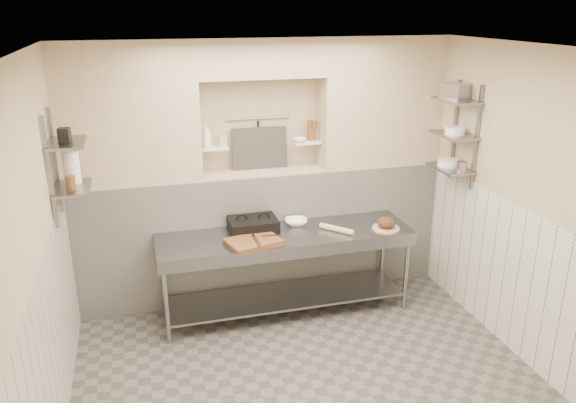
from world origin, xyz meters
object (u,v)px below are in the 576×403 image
object	(u,v)px
panini_press	(253,225)
bread_loaf	(386,222)
mixing_bowl	(296,222)
bowl_alcove	(300,140)
jug_left	(71,167)
cutting_board	(254,242)
rolling_pin	(337,229)
bottle_soap	(207,136)
prep_table	(286,257)

from	to	relation	value
panini_press	bread_loaf	size ratio (longest dim) A/B	2.60
panini_press	bread_loaf	distance (m)	1.37
panini_press	mixing_bowl	world-z (taller)	panini_press
bowl_alcove	jug_left	size ratio (longest dim) A/B	0.49
panini_press	bread_loaf	xyz separation A→B (m)	(1.34, -0.32, 0.01)
panini_press	mixing_bowl	xyz separation A→B (m)	(0.48, 0.05, -0.04)
mixing_bowl	cutting_board	bearing A→B (deg)	-144.91
cutting_board	bowl_alcove	world-z (taller)	bowl_alcove
mixing_bowl	rolling_pin	size ratio (longest dim) A/B	0.62
cutting_board	bottle_soap	xyz separation A→B (m)	(-0.32, 0.69, 0.91)
panini_press	jug_left	bearing A→B (deg)	-173.84
mixing_bowl	rolling_pin	world-z (taller)	same
bread_loaf	bottle_soap	xyz separation A→B (m)	(-1.72, 0.68, 0.86)
bowl_alcove	jug_left	world-z (taller)	jug_left
panini_press	bread_loaf	bearing A→B (deg)	-13.34
mixing_bowl	bread_loaf	world-z (taller)	bread_loaf
cutting_board	bowl_alcove	bearing A→B (deg)	46.08
bowl_alcove	mixing_bowl	bearing A→B (deg)	-112.54
prep_table	cutting_board	world-z (taller)	cutting_board
cutting_board	prep_table	bearing A→B (deg)	23.45
prep_table	bowl_alcove	distance (m)	1.26
cutting_board	bowl_alcove	distance (m)	1.26
bread_loaf	bottle_soap	world-z (taller)	bottle_soap
bottle_soap	jug_left	distance (m)	1.38
prep_table	cutting_board	xyz separation A→B (m)	(-0.37, -0.16, 0.28)
jug_left	panini_press	bearing A→B (deg)	6.24
bread_loaf	prep_table	bearing A→B (deg)	171.84
panini_press	bread_loaf	world-z (taller)	panini_press
prep_table	bottle_soap	size ratio (longest dim) A/B	10.69
panini_press	cutting_board	distance (m)	0.34
jug_left	cutting_board	bearing A→B (deg)	-5.27
prep_table	panini_press	bearing A→B (deg)	151.16
panini_press	mixing_bowl	bearing A→B (deg)	6.29
bread_loaf	bowl_alcove	bearing A→B (deg)	136.72
cutting_board	rolling_pin	size ratio (longest dim) A/B	1.32
bread_loaf	jug_left	size ratio (longest dim) A/B	0.66
prep_table	bowl_alcove	bearing A→B (deg)	60.49
rolling_pin	bowl_alcove	size ratio (longest dim) A/B	2.73
rolling_pin	bread_loaf	size ratio (longest dim) A/B	2.02
cutting_board	mixing_bowl	world-z (taller)	mixing_bowl
bottle_soap	bowl_alcove	xyz separation A→B (m)	(0.99, 0.01, -0.10)
rolling_pin	panini_press	bearing A→B (deg)	163.35
panini_press	cutting_board	xyz separation A→B (m)	(-0.06, -0.33, -0.04)
prep_table	jug_left	bearing A→B (deg)	-179.61
mixing_bowl	bread_loaf	bearing A→B (deg)	-23.13
rolling_pin	bread_loaf	xyz separation A→B (m)	(0.51, -0.07, 0.04)
bowl_alcove	jug_left	xyz separation A→B (m)	(-2.25, -0.55, 0.02)
bread_loaf	bowl_alcove	xyz separation A→B (m)	(-0.73, 0.69, 0.76)
mixing_bowl	bread_loaf	distance (m)	0.94
cutting_board	rolling_pin	world-z (taller)	rolling_pin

